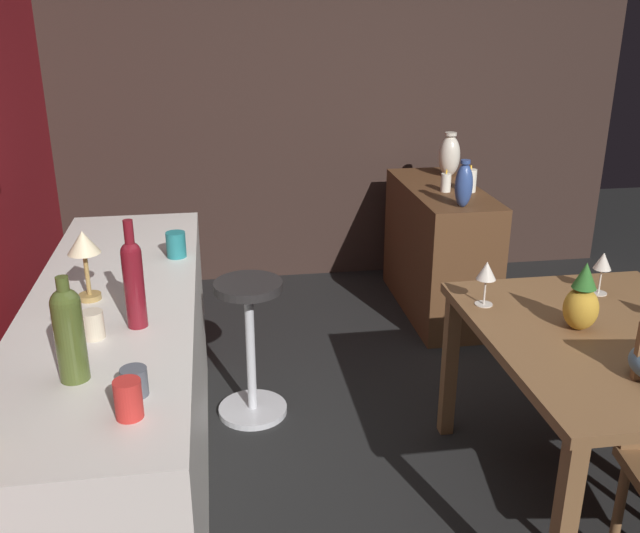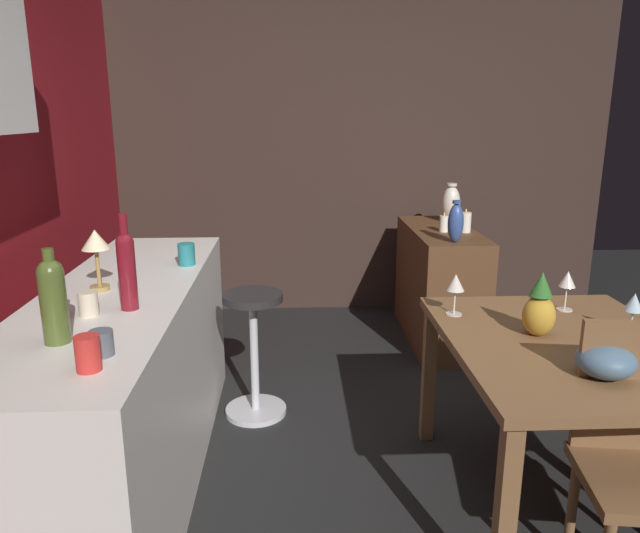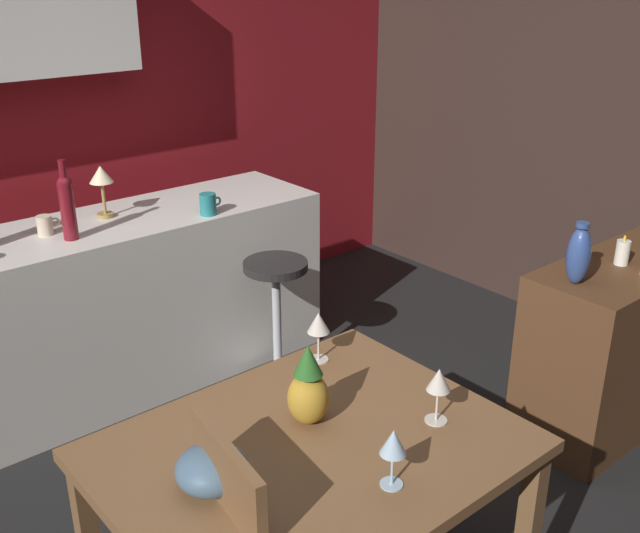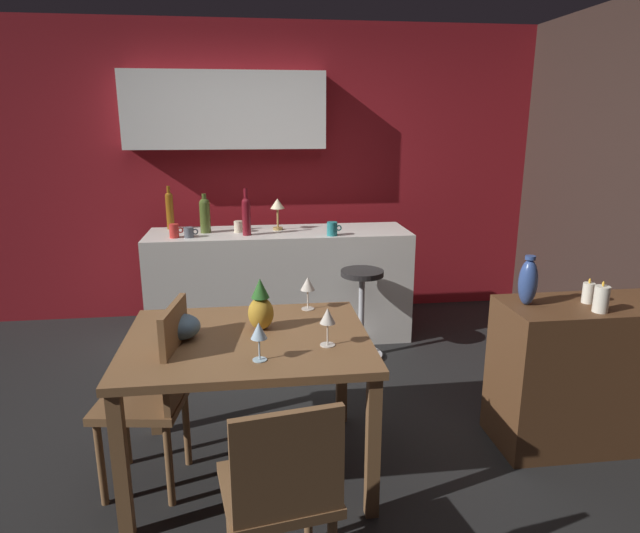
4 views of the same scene
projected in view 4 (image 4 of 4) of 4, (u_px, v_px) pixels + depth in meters
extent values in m
plane|color=black|center=(277.00, 423.00, 3.30)|extent=(9.00, 9.00, 0.00)
cube|color=maroon|center=(262.00, 173.00, 4.98)|extent=(5.20, 0.10, 2.60)
cube|color=white|center=(225.00, 110.00, 4.69)|extent=(1.70, 0.32, 0.64)
cube|color=brown|center=(247.00, 341.00, 2.69)|extent=(1.19, 0.94, 0.04)
cube|color=brown|center=(153.00, 378.00, 3.11)|extent=(0.06, 0.06, 0.70)
cube|color=brown|center=(342.00, 367.00, 3.25)|extent=(0.06, 0.06, 0.70)
cube|color=brown|center=(121.00, 467.00, 2.31)|extent=(0.06, 0.06, 0.70)
cube|color=brown|center=(373.00, 447.00, 2.45)|extent=(0.06, 0.06, 0.70)
cube|color=silver|center=(280.00, 285.00, 4.54)|extent=(2.10, 0.60, 0.90)
cube|color=#56351E|center=(596.00, 373.00, 3.04)|extent=(1.10, 0.44, 0.82)
cube|color=brown|center=(142.00, 401.00, 2.64)|extent=(0.45, 0.45, 0.04)
cube|color=brown|center=(176.00, 355.00, 2.58)|extent=(0.08, 0.38, 0.49)
cylinder|color=brown|center=(101.00, 464.00, 2.55)|extent=(0.04, 0.04, 0.43)
cylinder|color=brown|center=(126.00, 427.00, 2.86)|extent=(0.04, 0.04, 0.43)
cylinder|color=brown|center=(169.00, 464.00, 2.55)|extent=(0.04, 0.04, 0.43)
cylinder|color=brown|center=(186.00, 427.00, 2.86)|extent=(0.04, 0.04, 0.43)
cube|color=brown|center=(278.00, 489.00, 2.01)|extent=(0.46, 0.46, 0.04)
cube|color=brown|center=(288.00, 469.00, 1.79)|extent=(0.38, 0.09, 0.41)
cylinder|color=brown|center=(231.00, 523.00, 2.18)|extent=(0.04, 0.04, 0.44)
cylinder|color=brown|center=(308.00, 507.00, 2.27)|extent=(0.04, 0.04, 0.44)
cylinder|color=#262323|center=(362.00, 273.00, 4.05)|extent=(0.32, 0.32, 0.04)
cylinder|color=silver|center=(361.00, 316.00, 4.14)|extent=(0.04, 0.04, 0.65)
cylinder|color=silver|center=(360.00, 355.00, 4.22)|extent=(0.34, 0.34, 0.03)
cylinder|color=silver|center=(260.00, 360.00, 2.42)|extent=(0.06, 0.06, 0.00)
cylinder|color=silver|center=(259.00, 349.00, 2.41)|extent=(0.01, 0.01, 0.10)
cone|color=silver|center=(259.00, 330.00, 2.38)|extent=(0.07, 0.07, 0.07)
cylinder|color=silver|center=(328.00, 345.00, 2.58)|extent=(0.07, 0.07, 0.00)
cylinder|color=silver|center=(328.00, 334.00, 2.57)|extent=(0.01, 0.01, 0.11)
cone|color=silver|center=(328.00, 316.00, 2.54)|extent=(0.07, 0.07, 0.07)
cylinder|color=silver|center=(308.00, 309.00, 3.08)|extent=(0.07, 0.07, 0.00)
cylinder|color=silver|center=(308.00, 299.00, 3.06)|extent=(0.01, 0.01, 0.11)
cone|color=silver|center=(308.00, 284.00, 3.04)|extent=(0.08, 0.08, 0.07)
ellipsoid|color=gold|center=(261.00, 313.00, 2.76)|extent=(0.13, 0.13, 0.17)
cone|color=#2D6B28|center=(260.00, 288.00, 2.73)|extent=(0.09, 0.09, 0.10)
ellipsoid|color=slate|center=(180.00, 327.00, 2.65)|extent=(0.20, 0.20, 0.12)
cylinder|color=maroon|center=(246.00, 219.00, 4.24)|extent=(0.07, 0.07, 0.26)
sphere|color=maroon|center=(246.00, 202.00, 4.21)|extent=(0.07, 0.07, 0.07)
cylinder|color=maroon|center=(246.00, 194.00, 4.19)|extent=(0.03, 0.03, 0.09)
cylinder|color=#8C5114|center=(170.00, 213.00, 4.48)|extent=(0.06, 0.06, 0.27)
sphere|color=#8C5114|center=(169.00, 196.00, 4.45)|extent=(0.06, 0.06, 0.06)
cylinder|color=#8C5114|center=(168.00, 190.00, 4.44)|extent=(0.03, 0.03, 0.06)
cylinder|color=#475623|center=(205.00, 218.00, 4.34)|extent=(0.08, 0.08, 0.23)
sphere|color=#475623|center=(204.00, 203.00, 4.31)|extent=(0.08, 0.08, 0.08)
cylinder|color=#475623|center=(204.00, 197.00, 4.30)|extent=(0.03, 0.03, 0.05)
cylinder|color=beige|center=(238.00, 227.00, 4.38)|extent=(0.07, 0.07, 0.09)
torus|color=beige|center=(244.00, 226.00, 4.38)|extent=(0.05, 0.01, 0.05)
cylinder|color=red|center=(174.00, 231.00, 4.17)|extent=(0.07, 0.07, 0.11)
torus|color=red|center=(180.00, 230.00, 4.17)|extent=(0.05, 0.01, 0.05)
cylinder|color=teal|center=(332.00, 229.00, 4.25)|extent=(0.08, 0.08, 0.11)
torus|color=teal|center=(339.00, 228.00, 4.25)|extent=(0.05, 0.01, 0.05)
cylinder|color=#515660|center=(189.00, 232.00, 4.18)|extent=(0.07, 0.07, 0.08)
torus|color=#515660|center=(195.00, 232.00, 4.18)|extent=(0.05, 0.01, 0.05)
cylinder|color=#A58447|center=(278.00, 229.00, 4.48)|extent=(0.08, 0.08, 0.02)
cylinder|color=#A58447|center=(278.00, 218.00, 4.46)|extent=(0.02, 0.02, 0.16)
cone|color=beige|center=(277.00, 203.00, 4.43)|extent=(0.11, 0.11, 0.08)
cylinder|color=white|center=(588.00, 293.00, 2.92)|extent=(0.06, 0.06, 0.11)
ellipsoid|color=yellow|center=(590.00, 281.00, 2.90)|extent=(0.01, 0.01, 0.03)
cylinder|color=white|center=(601.00, 299.00, 2.78)|extent=(0.08, 0.08, 0.14)
ellipsoid|color=yellow|center=(603.00, 284.00, 2.76)|extent=(0.01, 0.01, 0.03)
ellipsoid|color=#334C8C|center=(528.00, 282.00, 2.87)|extent=(0.10, 0.10, 0.25)
cylinder|color=#334C8C|center=(530.00, 258.00, 2.84)|extent=(0.05, 0.05, 0.02)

